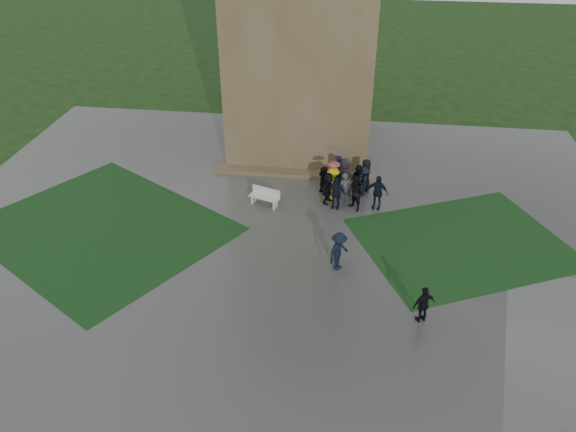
# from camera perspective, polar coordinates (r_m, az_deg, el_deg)

# --- Properties ---
(ground) EXTENTS (120.00, 120.00, 0.00)m
(ground) POSITION_cam_1_polar(r_m,az_deg,el_deg) (22.87, -2.61, -8.33)
(ground) COLOR black
(plaza) EXTENTS (34.00, 34.00, 0.02)m
(plaza) POSITION_cam_1_polar(r_m,az_deg,el_deg) (24.39, -1.82, -5.28)
(plaza) COLOR #3B3B38
(plaza) RESTS_ON ground
(lawn_inset_left) EXTENTS (14.10, 13.46, 0.01)m
(lawn_inset_left) POSITION_cam_1_polar(r_m,az_deg,el_deg) (28.34, -18.39, -1.19)
(lawn_inset_left) COLOR black
(lawn_inset_left) RESTS_ON plaza
(lawn_inset_right) EXTENTS (11.12, 10.15, 0.01)m
(lawn_inset_right) POSITION_cam_1_polar(r_m,az_deg,el_deg) (27.10, 17.30, -2.62)
(lawn_inset_right) COLOR black
(lawn_inset_right) RESTS_ON plaza
(tower_plinth) EXTENTS (9.00, 0.80, 0.22)m
(tower_plinth) POSITION_cam_1_polar(r_m,az_deg,el_deg) (31.52, 0.64, 4.37)
(tower_plinth) COLOR brown
(tower_plinth) RESTS_ON plaza
(bench) EXTENTS (1.65, 0.98, 0.92)m
(bench) POSITION_cam_1_polar(r_m,az_deg,el_deg) (28.55, -2.36, 1.99)
(bench) COLOR silver
(bench) RESTS_ON plaza
(visitor_cluster) EXTENTS (3.94, 3.36, 2.35)m
(visitor_cluster) POSITION_cam_1_polar(r_m,az_deg,el_deg) (29.06, 5.88, 3.49)
(visitor_cluster) COLOR black
(visitor_cluster) RESTS_ON plaza
(pedestrian_mid) EXTENTS (1.15, 1.31, 1.81)m
(pedestrian_mid) POSITION_cam_1_polar(r_m,az_deg,el_deg) (23.89, 5.18, -3.60)
(pedestrian_mid) COLOR black
(pedestrian_mid) RESTS_ON plaza
(pedestrian_near) EXTENTS (1.07, 0.91, 1.58)m
(pedestrian_near) POSITION_cam_1_polar(r_m,az_deg,el_deg) (21.93, 13.62, -8.72)
(pedestrian_near) COLOR black
(pedestrian_near) RESTS_ON plaza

